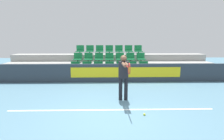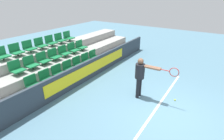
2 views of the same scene
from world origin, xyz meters
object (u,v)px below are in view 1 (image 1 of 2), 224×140
(stadium_chair_0, at_px, (75,67))
(stadium_chair_9, at_px, (99,58))
(stadium_chair_14, at_px, (80,50))
(tennis_ball, at_px, (144,114))
(stadium_chair_1, at_px, (87,67))
(stadium_chair_16, at_px, (100,50))
(stadium_chair_12, at_px, (130,58))
(stadium_chair_3, at_px, (110,67))
(stadium_chair_11, at_px, (120,58))
(stadium_chair_8, at_px, (88,58))
(stadium_chair_5, at_px, (133,67))
(stadium_chair_6, at_px, (144,67))
(stadium_chair_17, at_px, (109,50))
(tennis_player, at_px, (124,73))
(stadium_chair_15, at_px, (90,50))
(stadium_chair_13, at_px, (141,58))
(stadium_chair_10, at_px, (109,58))
(stadium_chair_4, at_px, (121,67))
(stadium_chair_20, at_px, (138,50))
(stadium_chair_2, at_px, (98,67))
(stadium_chair_19, at_px, (129,50))
(stadium_chair_18, at_px, (119,50))

(stadium_chair_0, bearing_deg, stadium_chair_9, 36.85)
(stadium_chair_14, distance_m, tennis_ball, 7.17)
(stadium_chair_1, bearing_deg, stadium_chair_16, 71.55)
(stadium_chair_12, bearing_deg, stadium_chair_0, -163.31)
(stadium_chair_3, distance_m, stadium_chair_11, 1.18)
(stadium_chair_0, bearing_deg, stadium_chair_8, 56.29)
(stadium_chair_5, height_order, stadium_chair_11, stadium_chair_11)
(stadium_chair_5, xyz_separation_m, stadium_chair_6, (0.62, 0.00, 0.00))
(stadium_chair_17, bearing_deg, tennis_player, -85.11)
(stadium_chair_8, distance_m, stadium_chair_16, 1.18)
(stadium_chair_15, xyz_separation_m, stadium_chair_17, (1.24, 0.00, 0.00))
(stadium_chair_1, relative_size, stadium_chair_13, 1.00)
(stadium_chair_6, bearing_deg, stadium_chair_16, 143.15)
(stadium_chair_12, bearing_deg, stadium_chair_15, 159.46)
(stadium_chair_3, distance_m, stadium_chair_9, 1.18)
(stadium_chair_10, bearing_deg, stadium_chair_9, 180.00)
(stadium_chair_1, height_order, stadium_chair_10, stadium_chair_10)
(stadium_chair_1, bearing_deg, stadium_chair_4, 0.00)
(stadium_chair_9, xyz_separation_m, stadium_chair_12, (1.85, 0.00, 0.00))
(stadium_chair_0, xyz_separation_m, stadium_chair_20, (3.71, 1.85, 0.80))
(stadium_chair_9, height_order, stadium_chair_12, same)
(stadium_chair_2, height_order, stadium_chair_16, stadium_chair_16)
(stadium_chair_19, bearing_deg, stadium_chair_3, -123.71)
(stadium_chair_17, bearing_deg, stadium_chair_8, -143.15)
(stadium_chair_13, xyz_separation_m, stadium_chair_18, (-1.24, 0.93, 0.40))
(stadium_chair_1, height_order, stadium_chair_12, stadium_chair_12)
(stadium_chair_1, height_order, stadium_chair_19, stadium_chair_19)
(stadium_chair_0, xyz_separation_m, stadium_chair_10, (1.85, 0.93, 0.40))
(tennis_player, height_order, tennis_ball, tennis_player)
(stadium_chair_16, bearing_deg, stadium_chair_20, 0.00)
(stadium_chair_8, height_order, stadium_chair_14, stadium_chair_14)
(stadium_chair_5, height_order, stadium_chair_20, stadium_chair_20)
(stadium_chair_0, relative_size, stadium_chair_10, 1.00)
(stadium_chair_2, distance_m, stadium_chair_6, 2.47)
(stadium_chair_10, height_order, stadium_chair_12, same)
(stadium_chair_2, relative_size, stadium_chair_4, 1.00)
(stadium_chair_3, distance_m, stadium_chair_18, 2.11)
(stadium_chair_20, bearing_deg, tennis_player, -105.09)
(stadium_chair_2, xyz_separation_m, tennis_player, (1.06, -3.37, 0.36))
(stadium_chair_11, bearing_deg, stadium_chair_1, -153.45)
(stadium_chair_1, distance_m, stadium_chair_20, 3.69)
(stadium_chair_10, distance_m, stadium_chair_12, 1.24)
(stadium_chair_11, xyz_separation_m, stadium_chair_14, (-2.47, 0.93, 0.40))
(stadium_chair_1, xyz_separation_m, stadium_chair_8, (0.00, 0.93, 0.40))
(stadium_chair_15, height_order, tennis_ball, stadium_chair_15)
(stadium_chair_1, bearing_deg, tennis_ball, -64.69)
(stadium_chair_2, distance_m, stadium_chair_14, 2.36)
(stadium_chair_13, distance_m, stadium_chair_19, 1.18)
(stadium_chair_12, xyz_separation_m, stadium_chair_17, (-1.24, 0.93, 0.40))
(stadium_chair_11, bearing_deg, tennis_ball, -86.64)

